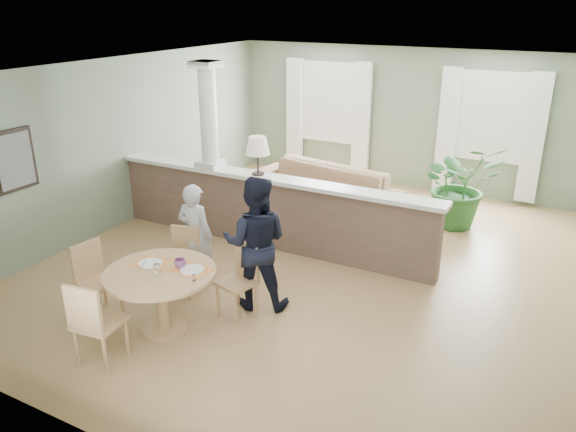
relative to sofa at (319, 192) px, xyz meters
The scene contains 12 objects.
ground 1.99m from the sofa, 66.36° to the right, with size 8.00×8.00×0.00m, color tan.
room_shell 1.97m from the sofa, 56.97° to the right, with size 7.02×8.02×2.71m.
pony_wall 1.62m from the sofa, 97.41° to the right, with size 5.32×0.38×2.70m.
sofa is the anchor object (origin of this frame).
houseplant 2.34m from the sofa, 14.98° to the left, with size 1.27×1.10×1.41m, color #265D25.
dining_table 4.18m from the sofa, 89.64° to the right, with size 1.24×1.24×0.84m.
chair_far_boy 3.34m from the sofa, 96.08° to the right, with size 0.48×0.48×0.86m.
chair_far_man 3.49m from the sofa, 80.34° to the right, with size 0.49×0.49×0.88m.
chair_near 5.02m from the sofa, 91.71° to the right, with size 0.48×0.48×0.96m.
chair_side 4.37m from the sofa, 101.96° to the right, with size 0.48×0.48×0.91m.
child_person 3.12m from the sofa, 95.82° to the right, with size 0.51×0.33×1.39m, color #A1A1A6.
man_person 3.29m from the sofa, 78.43° to the right, with size 0.81×0.63×1.66m, color black.
Camera 1 is at (3.08, -6.60, 3.55)m, focal length 35.00 mm.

